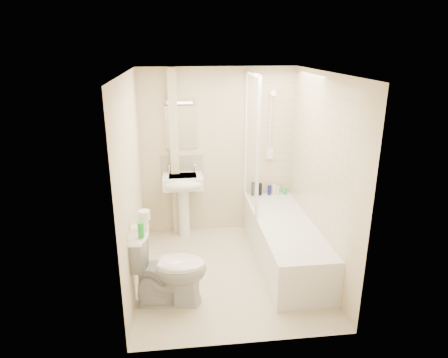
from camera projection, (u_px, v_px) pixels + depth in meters
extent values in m
plane|color=beige|center=(229.00, 272.00, 4.96)|extent=(2.50, 2.50, 0.00)
cube|color=beige|center=(218.00, 153.00, 5.75)|extent=(2.20, 0.02, 2.40)
cube|color=beige|center=(132.00, 185.00, 4.45)|extent=(0.02, 2.50, 2.40)
cube|color=beige|center=(322.00, 177.00, 4.69)|extent=(0.02, 2.50, 2.40)
cube|color=white|center=(230.00, 73.00, 4.18)|extent=(2.20, 2.50, 0.02)
cube|color=beige|center=(270.00, 136.00, 5.75)|extent=(0.70, 0.01, 1.75)
cube|color=beige|center=(316.00, 154.00, 4.81)|extent=(0.01, 2.10, 1.75)
cube|color=beige|center=(175.00, 155.00, 5.62)|extent=(0.12, 0.12, 2.40)
cube|color=beige|center=(182.00, 165.00, 5.74)|extent=(0.60, 0.02, 0.30)
cube|color=white|center=(181.00, 128.00, 5.56)|extent=(0.46, 0.01, 0.60)
cube|color=silver|center=(180.00, 101.00, 5.41)|extent=(0.42, 0.07, 0.07)
cube|color=white|center=(284.00, 241.00, 5.14)|extent=(0.70, 2.10, 0.55)
cube|color=white|center=(285.00, 226.00, 5.07)|extent=(0.56, 1.96, 0.05)
cube|color=white|center=(251.00, 142.00, 5.29)|extent=(0.01, 0.90, 1.80)
cube|color=white|center=(246.00, 135.00, 5.69)|extent=(0.04, 0.04, 1.80)
cube|color=white|center=(258.00, 151.00, 4.86)|extent=(0.04, 0.04, 1.80)
cube|color=white|center=(253.00, 74.00, 5.00)|extent=(0.04, 0.90, 0.04)
cube|color=white|center=(250.00, 204.00, 5.57)|extent=(0.04, 0.90, 0.03)
cylinder|color=white|center=(270.00, 128.00, 5.68)|extent=(0.02, 0.02, 0.90)
cylinder|color=white|center=(269.00, 158.00, 5.83)|extent=(0.05, 0.05, 0.02)
cylinder|color=white|center=(272.00, 96.00, 5.54)|extent=(0.05, 0.05, 0.02)
cylinder|color=white|center=(273.00, 94.00, 5.47)|extent=(0.08, 0.11, 0.11)
cube|color=white|center=(269.00, 154.00, 5.80)|extent=(0.10, 0.05, 0.14)
cylinder|color=white|center=(270.00, 125.00, 5.64)|extent=(0.01, 0.13, 0.84)
cylinder|color=white|center=(184.00, 212.00, 5.80)|extent=(0.16, 0.16, 0.75)
cube|color=white|center=(183.00, 181.00, 5.61)|extent=(0.55, 0.43, 0.17)
ellipsoid|color=white|center=(183.00, 185.00, 5.45)|extent=(0.55, 0.23, 0.17)
cube|color=silver|center=(183.00, 177.00, 5.59)|extent=(0.38, 0.28, 0.04)
cylinder|color=white|center=(170.00, 170.00, 5.65)|extent=(0.03, 0.03, 0.10)
cylinder|color=white|center=(195.00, 169.00, 5.69)|extent=(0.03, 0.03, 0.10)
sphere|color=white|center=(169.00, 166.00, 5.63)|extent=(0.04, 0.04, 0.04)
sphere|color=white|center=(195.00, 165.00, 5.67)|extent=(0.04, 0.04, 0.04)
cylinder|color=black|center=(253.00, 189.00, 5.90)|extent=(0.06, 0.06, 0.20)
cylinder|color=white|center=(256.00, 190.00, 5.91)|extent=(0.05, 0.05, 0.16)
cylinder|color=black|center=(260.00, 189.00, 5.91)|extent=(0.06, 0.06, 0.18)
cylinder|color=navy|center=(269.00, 190.00, 5.93)|extent=(0.05, 0.05, 0.14)
cylinder|color=beige|center=(274.00, 190.00, 5.94)|extent=(0.07, 0.07, 0.15)
cylinder|color=silver|center=(278.00, 190.00, 5.95)|extent=(0.05, 0.05, 0.12)
cylinder|color=green|center=(285.00, 191.00, 5.97)|extent=(0.07, 0.07, 0.10)
imported|color=white|center=(168.00, 267.00, 4.27)|extent=(0.65, 0.93, 0.84)
cylinder|color=white|center=(143.00, 225.00, 4.18)|extent=(0.11, 0.11, 0.11)
cylinder|color=white|center=(144.00, 215.00, 4.16)|extent=(0.12, 0.12, 0.10)
cylinder|color=green|center=(141.00, 230.00, 4.00)|extent=(0.06, 0.06, 0.16)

